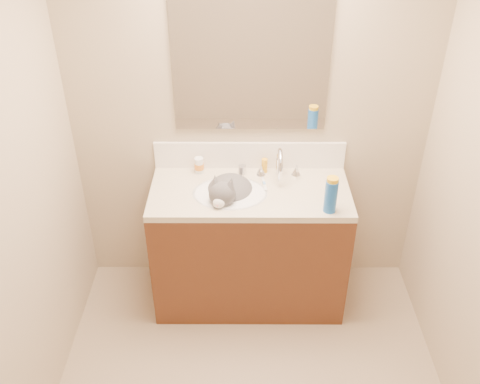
{
  "coord_description": "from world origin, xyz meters",
  "views": [
    {
      "loc": [
        -0.05,
        -1.69,
        2.63
      ],
      "look_at": [
        -0.06,
        0.92,
        0.88
      ],
      "focal_mm": 40.0,
      "sensor_mm": 36.0,
      "label": 1
    }
  ],
  "objects_px": {
    "vanity_cabinet": "(249,248)",
    "silver_jar": "(242,170)",
    "faucet": "(279,166)",
    "basin": "(230,203)",
    "cat": "(229,194)",
    "pill_bottle": "(199,165)",
    "amber_bottle": "(264,166)",
    "spray_can": "(331,196)"
  },
  "relations": [
    {
      "from": "vanity_cabinet",
      "to": "pill_bottle",
      "type": "distance_m",
      "value": 0.63
    },
    {
      "from": "vanity_cabinet",
      "to": "pill_bottle",
      "type": "xyz_separation_m",
      "value": [
        -0.32,
        0.2,
        0.5
      ]
    },
    {
      "from": "cat",
      "to": "pill_bottle",
      "type": "distance_m",
      "value": 0.29
    },
    {
      "from": "amber_bottle",
      "to": "spray_can",
      "type": "distance_m",
      "value": 0.55
    },
    {
      "from": "basin",
      "to": "silver_jar",
      "type": "height_order",
      "value": "silver_jar"
    },
    {
      "from": "vanity_cabinet",
      "to": "spray_can",
      "type": "distance_m",
      "value": 0.74
    },
    {
      "from": "basin",
      "to": "pill_bottle",
      "type": "distance_m",
      "value": 0.33
    },
    {
      "from": "basin",
      "to": "cat",
      "type": "bearing_deg",
      "value": 104.77
    },
    {
      "from": "vanity_cabinet",
      "to": "cat",
      "type": "bearing_deg",
      "value": -177.82
    },
    {
      "from": "vanity_cabinet",
      "to": "basin",
      "type": "height_order",
      "value": "basin"
    },
    {
      "from": "vanity_cabinet",
      "to": "faucet",
      "type": "height_order",
      "value": "faucet"
    },
    {
      "from": "pill_bottle",
      "to": "vanity_cabinet",
      "type": "bearing_deg",
      "value": -32.77
    },
    {
      "from": "silver_jar",
      "to": "faucet",
      "type": "bearing_deg",
      "value": -12.59
    },
    {
      "from": "faucet",
      "to": "spray_can",
      "type": "relative_size",
      "value": 1.43
    },
    {
      "from": "silver_jar",
      "to": "cat",
      "type": "bearing_deg",
      "value": -112.39
    },
    {
      "from": "faucet",
      "to": "pill_bottle",
      "type": "bearing_deg",
      "value": 172.34
    },
    {
      "from": "faucet",
      "to": "silver_jar",
      "type": "height_order",
      "value": "faucet"
    },
    {
      "from": "pill_bottle",
      "to": "basin",
      "type": "bearing_deg",
      "value": -49.93
    },
    {
      "from": "cat",
      "to": "spray_can",
      "type": "height_order",
      "value": "spray_can"
    },
    {
      "from": "faucet",
      "to": "cat",
      "type": "relative_size",
      "value": 0.63
    },
    {
      "from": "faucet",
      "to": "silver_jar",
      "type": "relative_size",
      "value": 4.9
    },
    {
      "from": "vanity_cabinet",
      "to": "basin",
      "type": "relative_size",
      "value": 2.67
    },
    {
      "from": "basin",
      "to": "amber_bottle",
      "type": "height_order",
      "value": "amber_bottle"
    },
    {
      "from": "silver_jar",
      "to": "amber_bottle",
      "type": "distance_m",
      "value": 0.14
    },
    {
      "from": "amber_bottle",
      "to": "basin",
      "type": "bearing_deg",
      "value": -131.8
    },
    {
      "from": "faucet",
      "to": "cat",
      "type": "xyz_separation_m",
      "value": [
        -0.31,
        -0.14,
        -0.11
      ]
    },
    {
      "from": "silver_jar",
      "to": "amber_bottle",
      "type": "relative_size",
      "value": 0.61
    },
    {
      "from": "faucet",
      "to": "spray_can",
      "type": "xyz_separation_m",
      "value": [
        0.27,
        -0.35,
        0.01
      ]
    },
    {
      "from": "vanity_cabinet",
      "to": "silver_jar",
      "type": "height_order",
      "value": "silver_jar"
    },
    {
      "from": "cat",
      "to": "silver_jar",
      "type": "distance_m",
      "value": 0.22
    },
    {
      "from": "pill_bottle",
      "to": "amber_bottle",
      "type": "height_order",
      "value": "pill_bottle"
    },
    {
      "from": "cat",
      "to": "amber_bottle",
      "type": "xyz_separation_m",
      "value": [
        0.22,
        0.21,
        0.07
      ]
    },
    {
      "from": "vanity_cabinet",
      "to": "silver_jar",
      "type": "bearing_deg",
      "value": 104.12
    },
    {
      "from": "cat",
      "to": "spray_can",
      "type": "bearing_deg",
      "value": -3.32
    },
    {
      "from": "cat",
      "to": "amber_bottle",
      "type": "relative_size",
      "value": 4.75
    },
    {
      "from": "cat",
      "to": "pill_bottle",
      "type": "height_order",
      "value": "cat"
    },
    {
      "from": "vanity_cabinet",
      "to": "faucet",
      "type": "distance_m",
      "value": 0.58
    },
    {
      "from": "silver_jar",
      "to": "pill_bottle",
      "type": "bearing_deg",
      "value": 176.6
    },
    {
      "from": "basin",
      "to": "amber_bottle",
      "type": "xyz_separation_m",
      "value": [
        0.21,
        0.24,
        0.12
      ]
    },
    {
      "from": "amber_bottle",
      "to": "vanity_cabinet",
      "type": "bearing_deg",
      "value": -114.02
    },
    {
      "from": "cat",
      "to": "pill_bottle",
      "type": "xyz_separation_m",
      "value": [
        -0.19,
        0.21,
        0.08
      ]
    },
    {
      "from": "vanity_cabinet",
      "to": "basin",
      "type": "distance_m",
      "value": 0.4
    }
  ]
}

